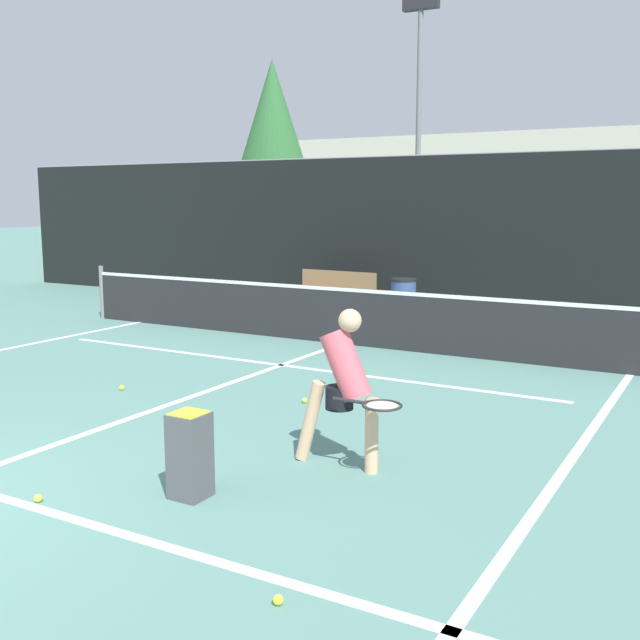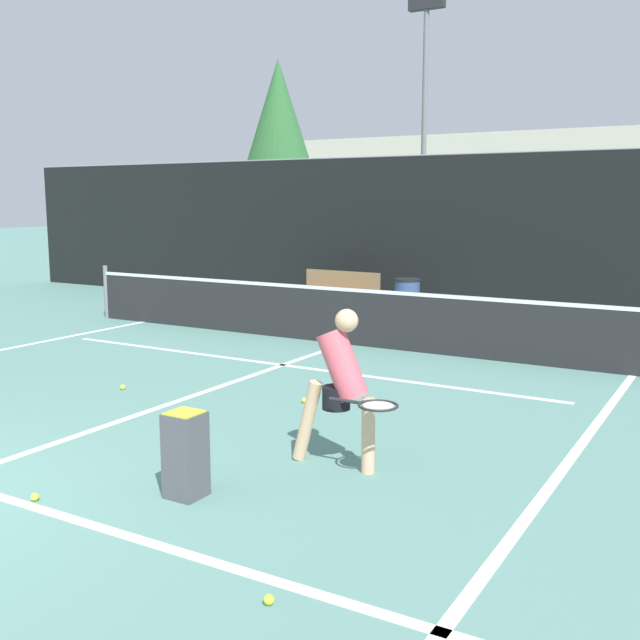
{
  "view_description": "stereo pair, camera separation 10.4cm",
  "coord_description": "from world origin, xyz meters",
  "px_view_note": "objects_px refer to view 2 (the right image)",
  "views": [
    {
      "loc": [
        5.78,
        -2.89,
        2.39
      ],
      "look_at": [
        1.36,
        4.85,
        0.95
      ],
      "focal_mm": 42.0,
      "sensor_mm": 36.0,
      "label": 1
    },
    {
      "loc": [
        5.87,
        -2.84,
        2.39
      ],
      "look_at": [
        1.36,
        4.85,
        0.95
      ],
      "focal_mm": 42.0,
      "sensor_mm": 36.0,
      "label": 2
    }
  ],
  "objects_px": {
    "ball_hopper": "(186,452)",
    "trash_bin": "(407,299)",
    "courtside_bench": "(340,289)",
    "player_practicing": "(341,382)",
    "parked_car": "(318,263)"
  },
  "relations": [
    {
      "from": "ball_hopper",
      "to": "trash_bin",
      "type": "xyz_separation_m",
      "value": [
        -2.16,
        9.28,
        0.04
      ]
    },
    {
      "from": "courtside_bench",
      "to": "ball_hopper",
      "type": "bearing_deg",
      "value": -65.39
    },
    {
      "from": "player_practicing",
      "to": "courtside_bench",
      "type": "xyz_separation_m",
      "value": [
        -4.66,
        8.41,
        -0.32
      ]
    },
    {
      "from": "trash_bin",
      "to": "parked_car",
      "type": "distance_m",
      "value": 6.23
    },
    {
      "from": "ball_hopper",
      "to": "trash_bin",
      "type": "distance_m",
      "value": 9.53
    },
    {
      "from": "trash_bin",
      "to": "parked_car",
      "type": "bearing_deg",
      "value": 137.18
    },
    {
      "from": "ball_hopper",
      "to": "trash_bin",
      "type": "height_order",
      "value": "trash_bin"
    },
    {
      "from": "courtside_bench",
      "to": "trash_bin",
      "type": "xyz_separation_m",
      "value": [
        1.73,
        -0.34,
        -0.06
      ]
    },
    {
      "from": "player_practicing",
      "to": "courtside_bench",
      "type": "relative_size",
      "value": 0.78
    },
    {
      "from": "player_practicing",
      "to": "parked_car",
      "type": "xyz_separation_m",
      "value": [
        -7.5,
        12.3,
        -0.16
      ]
    },
    {
      "from": "player_practicing",
      "to": "parked_car",
      "type": "distance_m",
      "value": 14.41
    },
    {
      "from": "trash_bin",
      "to": "player_practicing",
      "type": "bearing_deg",
      "value": -70.04
    },
    {
      "from": "ball_hopper",
      "to": "courtside_bench",
      "type": "bearing_deg",
      "value": 112.03
    },
    {
      "from": "ball_hopper",
      "to": "courtside_bench",
      "type": "height_order",
      "value": "courtside_bench"
    },
    {
      "from": "player_practicing",
      "to": "courtside_bench",
      "type": "height_order",
      "value": "player_practicing"
    }
  ]
}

